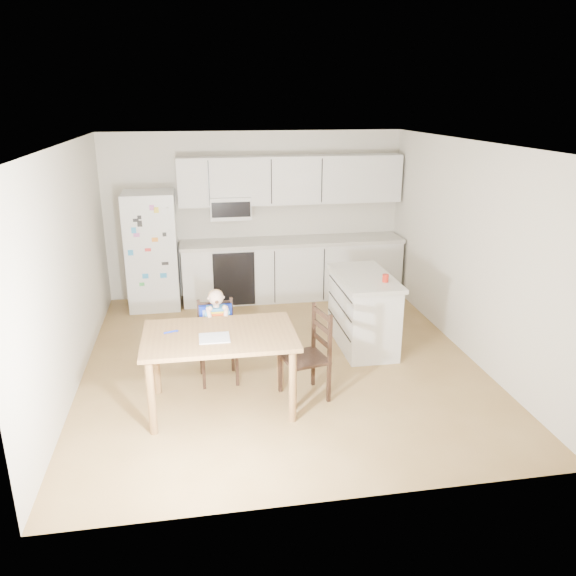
% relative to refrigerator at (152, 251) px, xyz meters
% --- Properties ---
extents(room, '(4.52, 5.01, 2.51)m').
position_rel_refrigerator_xyz_m(room, '(1.55, -1.67, 0.40)').
color(room, olive).
rests_on(room, ground).
extents(refrigerator, '(0.72, 0.70, 1.70)m').
position_rel_refrigerator_xyz_m(refrigerator, '(0.00, 0.00, 0.00)').
color(refrigerator, silver).
rests_on(refrigerator, ground).
extents(kitchen_run, '(3.37, 0.62, 2.15)m').
position_rel_refrigerator_xyz_m(kitchen_run, '(2.05, 0.09, 0.03)').
color(kitchen_run, silver).
rests_on(kitchen_run, ground).
extents(kitchen_island, '(0.65, 1.24, 0.91)m').
position_rel_refrigerator_xyz_m(kitchen_island, '(2.62, -1.88, -0.39)').
color(kitchen_island, silver).
rests_on(kitchen_island, ground).
extents(red_cup, '(0.07, 0.07, 0.09)m').
position_rel_refrigerator_xyz_m(red_cup, '(2.79, -2.17, 0.11)').
color(red_cup, red).
rests_on(red_cup, kitchen_island).
extents(dining_table, '(1.47, 0.95, 0.79)m').
position_rel_refrigerator_xyz_m(dining_table, '(0.81, -3.09, -0.17)').
color(dining_table, brown).
rests_on(dining_table, ground).
extents(napkin, '(0.29, 0.25, 0.01)m').
position_rel_refrigerator_xyz_m(napkin, '(0.76, -3.19, -0.06)').
color(napkin, '#B3B3B8').
rests_on(napkin, dining_table).
extents(toddler_spoon, '(0.12, 0.06, 0.02)m').
position_rel_refrigerator_xyz_m(toddler_spoon, '(0.34, -2.98, -0.05)').
color(toddler_spoon, '#0F26AC').
rests_on(toddler_spoon, dining_table).
extents(chair_booster, '(0.41, 0.41, 1.04)m').
position_rel_refrigerator_xyz_m(chair_booster, '(0.81, -2.47, -0.22)').
color(chair_booster, black).
rests_on(chair_booster, ground).
extents(chair_side, '(0.50, 0.50, 0.95)m').
position_rel_refrigerator_xyz_m(chair_side, '(1.75, -3.01, -0.31)').
color(chair_side, black).
rests_on(chair_side, ground).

